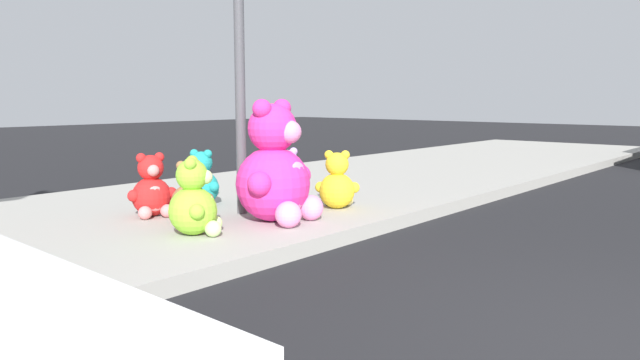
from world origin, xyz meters
name	(u,v)px	position (x,y,z in m)	size (l,w,h in m)	color
sidewalk	(121,224)	(0.00, 5.20, 0.07)	(28.00, 4.40, 0.15)	#9E9B93
sign_pole	(240,56)	(1.00, 4.40, 1.85)	(0.56, 0.11, 3.20)	#4C4C51
plush_pink_large	(276,173)	(0.94, 3.81, 0.65)	(0.95, 0.87, 1.25)	#F22D93
plush_lavender	(286,179)	(1.92, 4.60, 0.41)	(0.49, 0.46, 0.65)	#B28CD8
plush_red	(152,191)	(0.26, 5.00, 0.42)	(0.50, 0.49, 0.68)	red
plush_teal	(201,183)	(1.02, 5.15, 0.41)	(0.47, 0.49, 0.66)	teal
plush_brown	(191,197)	(0.34, 4.44, 0.40)	(0.49, 0.44, 0.63)	olive
plush_yellow	(337,185)	(1.93, 3.81, 0.42)	(0.48, 0.47, 0.67)	yellow
plush_lime	(195,204)	(0.01, 3.94, 0.44)	(0.52, 0.52, 0.73)	#8CD133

